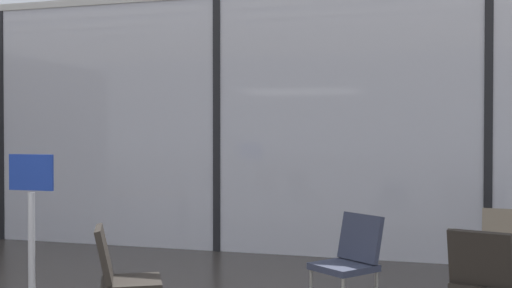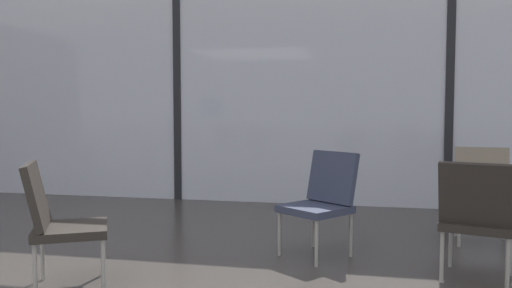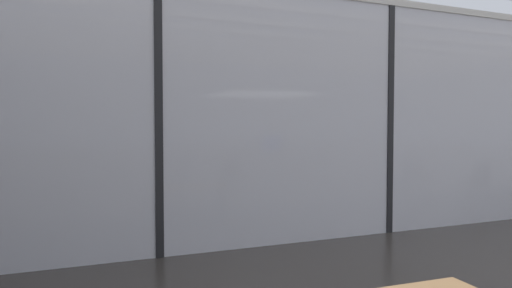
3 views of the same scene
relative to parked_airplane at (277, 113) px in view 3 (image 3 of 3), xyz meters
name	(u,v)px [view 3 (image 3 of 3)]	position (x,y,z in m)	size (l,w,h in m)	color
glass_curtain_wall	(389,120)	(-0.91, -6.26, -0.32)	(14.00, 0.08, 3.48)	silver
window_mullion_0	(158,118)	(-4.41, -6.26, -0.32)	(0.10, 0.12, 3.48)	black
window_mullion_1	(389,120)	(-0.91, -6.26, -0.32)	(0.10, 0.12, 3.48)	black
parked_airplane	(277,113)	(0.00, 0.00, 0.00)	(13.64, 4.12, 4.12)	silver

